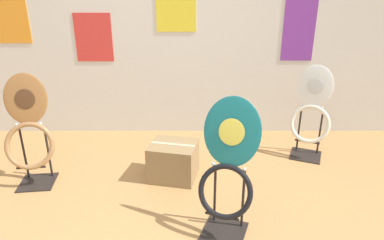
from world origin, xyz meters
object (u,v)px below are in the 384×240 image
toilet_seat_display_woodgrain (28,134)px  toilet_seat_display_teal_sax (227,172)px  storage_box (172,161)px  toilet_seat_display_white_plain (310,115)px

toilet_seat_display_woodgrain → toilet_seat_display_teal_sax: 1.65m
storage_box → toilet_seat_display_woodgrain: bearing=-175.8°
toilet_seat_display_woodgrain → toilet_seat_display_white_plain: (2.43, 0.49, -0.03)m
toilet_seat_display_woodgrain → toilet_seat_display_teal_sax: bearing=-21.5°
toilet_seat_display_woodgrain → toilet_seat_display_teal_sax: size_ratio=1.00×
toilet_seat_display_teal_sax → toilet_seat_display_white_plain: (0.89, 1.09, -0.02)m
toilet_seat_display_white_plain → storage_box: bearing=-162.4°
toilet_seat_display_teal_sax → storage_box: size_ratio=2.07×
toilet_seat_display_white_plain → storage_box: 1.37m
toilet_seat_display_teal_sax → toilet_seat_display_white_plain: bearing=50.9°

